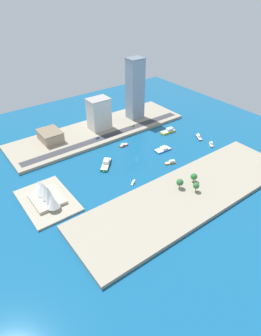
% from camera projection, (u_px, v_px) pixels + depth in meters
% --- Properties ---
extents(ground_plane, '(440.00, 440.00, 0.00)m').
position_uv_depth(ground_plane, '(136.00, 158.00, 330.06)').
color(ground_plane, '#145684').
extents(quay_west, '(70.00, 240.00, 3.52)m').
position_uv_depth(quay_west, '(188.00, 194.00, 274.90)').
color(quay_west, '#9E937F').
rests_on(quay_west, ground_plane).
extents(quay_east, '(70.00, 240.00, 3.52)m').
position_uv_depth(quay_east, '(99.00, 131.00, 383.21)').
color(quay_east, '#9E937F').
rests_on(quay_east, ground_plane).
extents(peninsula_point, '(62.88, 43.88, 2.00)m').
position_uv_depth(peninsula_point, '(48.00, 201.00, 267.94)').
color(peninsula_point, '#A89E89').
rests_on(peninsula_point, ground_plane).
extents(road_strip, '(11.07, 228.00, 0.15)m').
position_uv_depth(road_strip, '(108.00, 136.00, 367.51)').
color(road_strip, '#38383D').
rests_on(road_strip, quay_east).
extents(catamaran_blue, '(10.45, 21.37, 3.78)m').
position_uv_depth(catamaran_blue, '(163.00, 149.00, 344.04)').
color(catamaran_blue, blue).
rests_on(catamaran_blue, ground_plane).
extents(tugboat_red, '(4.85, 12.21, 3.31)m').
position_uv_depth(tugboat_red, '(124.00, 145.00, 352.56)').
color(tugboat_red, red).
rests_on(tugboat_red, ground_plane).
extents(ferry_yellow_fast, '(9.11, 22.42, 5.94)m').
position_uv_depth(ferry_yellow_fast, '(168.00, 131.00, 381.41)').
color(ferry_yellow_fast, yellow).
rests_on(ferry_yellow_fast, ground_plane).
extents(water_taxi_orange, '(7.49, 13.45, 3.79)m').
position_uv_depth(water_taxi_orange, '(171.00, 162.00, 320.60)').
color(water_taxi_orange, orange).
rests_on(water_taxi_orange, ground_plane).
extents(patrol_launch_navy, '(15.69, 11.36, 3.90)m').
position_uv_depth(patrol_launch_navy, '(199.00, 137.00, 369.65)').
color(patrol_launch_navy, '#1E284C').
rests_on(patrol_launch_navy, ground_plane).
extents(ferry_green_doubledeck, '(23.35, 22.93, 6.08)m').
position_uv_depth(ferry_green_doubledeck, '(106.00, 164.00, 316.81)').
color(ferry_green_doubledeck, '#2D8C4C').
rests_on(ferry_green_doubledeck, ground_plane).
extents(sailboat_small_white, '(7.68, 9.34, 9.78)m').
position_uv_depth(sailboat_small_white, '(133.00, 182.00, 291.27)').
color(sailboat_small_white, white).
rests_on(sailboat_small_white, ground_plane).
extents(yacht_sleek_gray, '(10.66, 10.10, 4.19)m').
position_uv_depth(yacht_sleek_gray, '(211.00, 145.00, 353.30)').
color(yacht_sleek_gray, '#999EA3').
rests_on(yacht_sleek_gray, ground_plane).
extents(tower_tall_glass, '(18.20, 21.58, 82.49)m').
position_uv_depth(tower_tall_glass, '(135.00, 89.00, 390.83)').
color(tower_tall_glass, '#8C9EB2').
rests_on(tower_tall_glass, quay_east).
extents(apartment_midrise_tan, '(30.89, 24.96, 12.96)m').
position_uv_depth(apartment_midrise_tan, '(50.00, 136.00, 354.03)').
color(apartment_midrise_tan, tan).
rests_on(apartment_midrise_tan, quay_east).
extents(hotel_broad_white, '(20.81, 28.04, 41.37)m').
position_uv_depth(hotel_broad_white, '(99.00, 114.00, 373.68)').
color(hotel_broad_white, silver).
rests_on(hotel_broad_white, quay_east).
extents(taxi_yellow_cab, '(1.92, 5.12, 1.63)m').
position_uv_depth(taxi_yellow_cab, '(133.00, 126.00, 389.29)').
color(taxi_yellow_cab, black).
rests_on(taxi_yellow_cab, road_strip).
extents(hatchback_blue, '(2.05, 5.19, 1.71)m').
position_uv_depth(hatchback_blue, '(97.00, 138.00, 360.98)').
color(hatchback_blue, black).
rests_on(hatchback_blue, road_strip).
extents(traffic_light_waterfront, '(0.36, 0.36, 6.50)m').
position_uv_depth(traffic_light_waterfront, '(117.00, 133.00, 365.45)').
color(traffic_light_waterfront, black).
rests_on(traffic_light_waterfront, quay_east).
extents(opera_landmark, '(43.67, 27.03, 21.22)m').
position_uv_depth(opera_landmark, '(46.00, 194.00, 262.89)').
color(opera_landmark, '#BCAD93').
rests_on(opera_landmark, peninsula_point).
extents(park_tree_cluster, '(19.25, 25.64, 10.30)m').
position_uv_depth(park_tree_cluster, '(189.00, 181.00, 278.15)').
color(park_tree_cluster, brown).
rests_on(park_tree_cluster, quay_west).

